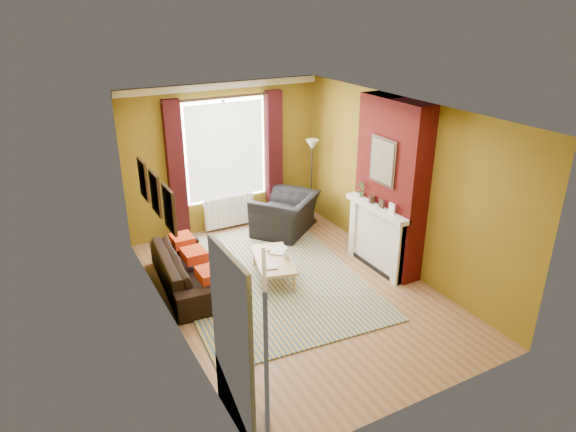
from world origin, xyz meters
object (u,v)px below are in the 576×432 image
object	(u,v)px
armchair	(285,214)
floor_lamp	(312,158)
wicker_stool	(277,220)
sofa	(188,269)
coffee_table	(273,261)

from	to	relation	value
armchair	floor_lamp	distance (m)	1.21
armchair	wicker_stool	bearing A→B (deg)	-94.14
sofa	wicker_stool	bearing A→B (deg)	-57.06
armchair	sofa	bearing A→B (deg)	-13.38
coffee_table	sofa	bearing A→B (deg)	176.65
wicker_stool	armchair	bearing A→B (deg)	-56.16
armchair	coffee_table	distance (m)	1.78
sofa	armchair	world-z (taller)	armchair
sofa	floor_lamp	xyz separation A→B (m)	(2.97, 1.25, 1.05)
coffee_table	wicker_stool	xyz separation A→B (m)	(0.91, 1.61, -0.11)
floor_lamp	armchair	bearing A→B (deg)	-163.31
armchair	floor_lamp	xyz separation A→B (m)	(0.70, 0.21, 0.96)
coffee_table	floor_lamp	bearing A→B (deg)	60.00
coffee_table	floor_lamp	distance (m)	2.59
wicker_stool	floor_lamp	bearing A→B (deg)	4.78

